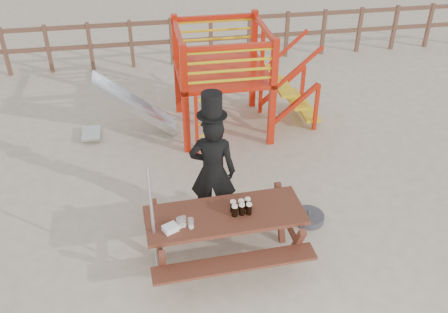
# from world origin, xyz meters

# --- Properties ---
(ground) EXTENTS (60.00, 60.00, 0.00)m
(ground) POSITION_xyz_m (0.00, 0.00, 0.00)
(ground) COLOR beige
(ground) RESTS_ON ground
(back_fence) EXTENTS (15.09, 0.09, 1.20)m
(back_fence) POSITION_xyz_m (0.00, 7.00, 0.74)
(back_fence) COLOR brown
(back_fence) RESTS_ON ground
(playground_fort) EXTENTS (4.71, 1.84, 2.10)m
(playground_fort) POSITION_xyz_m (0.12, 3.58, 1.07)
(playground_fort) COLOR red
(playground_fort) RESTS_ON ground
(picnic_table) EXTENTS (2.17, 1.55, 0.82)m
(picnic_table) POSITION_xyz_m (-0.40, -0.10, 0.52)
(picnic_table) COLOR brown
(picnic_table) RESTS_ON ground
(man_with_hat) EXTENTS (0.76, 0.59, 2.19)m
(man_with_hat) POSITION_xyz_m (-0.43, 0.73, 0.98)
(man_with_hat) COLOR black
(man_with_hat) RESTS_ON ground
(metal_pole) EXTENTS (0.04, 0.04, 1.81)m
(metal_pole) POSITION_xyz_m (-1.35, -0.30, 0.91)
(metal_pole) COLOR #B2B2B7
(metal_pole) RESTS_ON ground
(parasol_base) EXTENTS (0.49, 0.49, 0.21)m
(parasol_base) POSITION_xyz_m (1.01, 0.49, 0.06)
(parasol_base) COLOR #3A3A3F
(parasol_base) RESTS_ON ground
(paper_bag) EXTENTS (0.22, 0.20, 0.08)m
(paper_bag) POSITION_xyz_m (-1.14, -0.31, 0.86)
(paper_bag) COLOR white
(paper_bag) RESTS_ON picnic_table
(stout_pints) EXTENTS (0.28, 0.19, 0.17)m
(stout_pints) POSITION_xyz_m (-0.19, -0.11, 0.91)
(stout_pints) COLOR black
(stout_pints) RESTS_ON picnic_table
(empty_glasses) EXTENTS (0.22, 0.12, 0.15)m
(empty_glasses) POSITION_xyz_m (-0.95, -0.27, 0.89)
(empty_glasses) COLOR silver
(empty_glasses) RESTS_ON picnic_table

